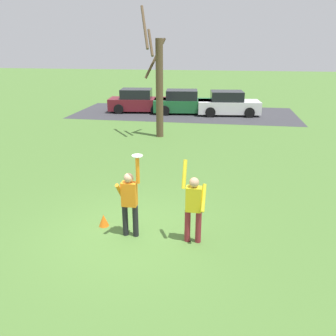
{
  "coord_description": "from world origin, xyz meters",
  "views": [
    {
      "loc": [
        2.21,
        -7.26,
        4.46
      ],
      "look_at": [
        0.85,
        0.94,
        1.47
      ],
      "focal_mm": 36.54,
      "sensor_mm": 36.0,
      "label": 1
    }
  ],
  "objects_px": {
    "parked_car_maroon": "(138,101)",
    "bare_tree_tall": "(158,84)",
    "person_defender": "(194,205)",
    "parked_car_green": "(183,103)",
    "person_catcher": "(130,199)",
    "parked_car_white": "(228,104)",
    "field_cone_orange": "(104,220)",
    "frisbee_disc": "(137,156)"
  },
  "relations": [
    {
      "from": "person_defender",
      "to": "parked_car_white",
      "type": "bearing_deg",
      "value": -91.77
    },
    {
      "from": "parked_car_green",
      "to": "bare_tree_tall",
      "type": "height_order",
      "value": "bare_tree_tall"
    },
    {
      "from": "person_catcher",
      "to": "bare_tree_tall",
      "type": "xyz_separation_m",
      "value": [
        -1.17,
        9.77,
        1.7
      ]
    },
    {
      "from": "person_defender",
      "to": "parked_car_white",
      "type": "xyz_separation_m",
      "value": [
        0.8,
        16.29,
        -0.25
      ]
    },
    {
      "from": "person_catcher",
      "to": "frisbee_disc",
      "type": "relative_size",
      "value": 8.4
    },
    {
      "from": "parked_car_white",
      "to": "bare_tree_tall",
      "type": "xyz_separation_m",
      "value": [
        -3.51,
        -6.49,
        1.95
      ]
    },
    {
      "from": "person_defender",
      "to": "parked_car_white",
      "type": "distance_m",
      "value": 16.32
    },
    {
      "from": "parked_car_white",
      "to": "person_defender",
      "type": "bearing_deg",
      "value": -99.35
    },
    {
      "from": "field_cone_orange",
      "to": "parked_car_green",
      "type": "bearing_deg",
      "value": 89.58
    },
    {
      "from": "field_cone_orange",
      "to": "frisbee_disc",
      "type": "bearing_deg",
      "value": -18.34
    },
    {
      "from": "person_catcher",
      "to": "parked_car_green",
      "type": "xyz_separation_m",
      "value": [
        -0.7,
        16.37,
        -0.25
      ]
    },
    {
      "from": "frisbee_disc",
      "to": "bare_tree_tall",
      "type": "height_order",
      "value": "bare_tree_tall"
    },
    {
      "from": "parked_car_green",
      "to": "field_cone_orange",
      "type": "distance_m",
      "value": 16.03
    },
    {
      "from": "parked_car_green",
      "to": "parked_car_white",
      "type": "bearing_deg",
      "value": -8.42
    },
    {
      "from": "parked_car_white",
      "to": "bare_tree_tall",
      "type": "distance_m",
      "value": 7.64
    },
    {
      "from": "bare_tree_tall",
      "to": "field_cone_orange",
      "type": "relative_size",
      "value": 19.51
    },
    {
      "from": "person_defender",
      "to": "bare_tree_tall",
      "type": "xyz_separation_m",
      "value": [
        -2.71,
        9.8,
        1.7
      ]
    },
    {
      "from": "person_defender",
      "to": "field_cone_orange",
      "type": "relative_size",
      "value": 6.37
    },
    {
      "from": "frisbee_disc",
      "to": "parked_car_green",
      "type": "distance_m",
      "value": 16.45
    },
    {
      "from": "parked_car_white",
      "to": "field_cone_orange",
      "type": "distance_m",
      "value": 16.25
    },
    {
      "from": "person_defender",
      "to": "field_cone_orange",
      "type": "distance_m",
      "value": 2.53
    },
    {
      "from": "person_catcher",
      "to": "bare_tree_tall",
      "type": "distance_m",
      "value": 9.99
    },
    {
      "from": "parked_car_maroon",
      "to": "parked_car_white",
      "type": "distance_m",
      "value": 6.28
    },
    {
      "from": "person_catcher",
      "to": "parked_car_maroon",
      "type": "xyz_separation_m",
      "value": [
        -3.93,
        16.44,
        -0.25
      ]
    },
    {
      "from": "frisbee_disc",
      "to": "bare_tree_tall",
      "type": "xyz_separation_m",
      "value": [
        -1.39,
        9.78,
        0.59
      ]
    },
    {
      "from": "frisbee_disc",
      "to": "parked_car_maroon",
      "type": "height_order",
      "value": "frisbee_disc"
    },
    {
      "from": "bare_tree_tall",
      "to": "field_cone_orange",
      "type": "xyz_separation_m",
      "value": [
        0.35,
        -9.43,
        -2.52
      ]
    },
    {
      "from": "person_defender",
      "to": "bare_tree_tall",
      "type": "bearing_deg",
      "value": -73.49
    },
    {
      "from": "person_defender",
      "to": "bare_tree_tall",
      "type": "height_order",
      "value": "bare_tree_tall"
    },
    {
      "from": "frisbee_disc",
      "to": "parked_car_white",
      "type": "relative_size",
      "value": 0.06
    },
    {
      "from": "bare_tree_tall",
      "to": "person_defender",
      "type": "bearing_deg",
      "value": -74.54
    },
    {
      "from": "person_catcher",
      "to": "bare_tree_tall",
      "type": "bearing_deg",
      "value": 97.87
    },
    {
      "from": "parked_car_green",
      "to": "field_cone_orange",
      "type": "height_order",
      "value": "parked_car_green"
    },
    {
      "from": "person_catcher",
      "to": "parked_car_maroon",
      "type": "relative_size",
      "value": 0.49
    },
    {
      "from": "parked_car_maroon",
      "to": "parked_car_green",
      "type": "xyz_separation_m",
      "value": [
        3.23,
        -0.07,
        0.0
      ]
    },
    {
      "from": "frisbee_disc",
      "to": "parked_car_green",
      "type": "relative_size",
      "value": 0.06
    },
    {
      "from": "bare_tree_tall",
      "to": "parked_car_green",
      "type": "bearing_deg",
      "value": 85.96
    },
    {
      "from": "parked_car_maroon",
      "to": "bare_tree_tall",
      "type": "xyz_separation_m",
      "value": [
        2.76,
        -6.66,
        1.95
      ]
    },
    {
      "from": "person_defender",
      "to": "frisbee_disc",
      "type": "xyz_separation_m",
      "value": [
        -1.32,
        0.02,
        1.11
      ]
    },
    {
      "from": "parked_car_white",
      "to": "field_cone_orange",
      "type": "bearing_deg",
      "value": -107.78
    },
    {
      "from": "person_defender",
      "to": "parked_car_white",
      "type": "relative_size",
      "value": 0.48
    },
    {
      "from": "person_defender",
      "to": "field_cone_orange",
      "type": "height_order",
      "value": "person_defender"
    }
  ]
}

